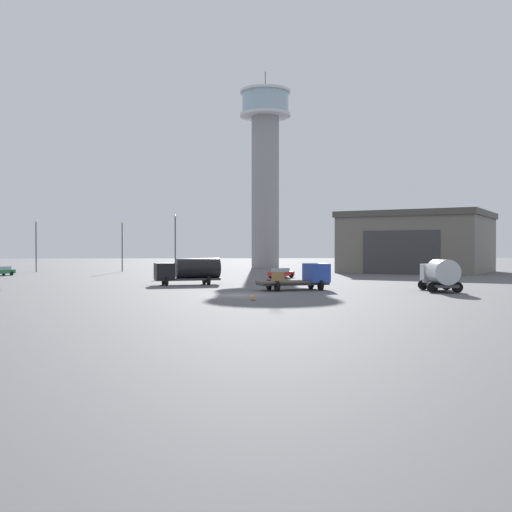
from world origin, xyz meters
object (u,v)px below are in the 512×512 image
control_tower (265,163)px  light_post_east (175,239)px  truck_fuel_tanker_black (189,270)px  light_post_north (122,242)px  truck_fuel_tanker_silver (440,274)px  truck_flatbed_blue (304,277)px  light_post_west (36,241)px  car_red (281,273)px  traffic_cone_near_left (253,297)px  car_green (0,271)px

control_tower → light_post_east: bearing=-119.3°
truck_fuel_tanker_black → light_post_north: (-12.52, 39.66, 3.58)m
truck_fuel_tanker_silver → control_tower: bearing=15.5°
light_post_east → light_post_north: size_ratio=1.06×
truck_flatbed_blue → light_post_west: bearing=114.6°
car_red → truck_fuel_tanker_black: bearing=178.9°
light_post_west → car_red: bearing=-32.9°
truck_fuel_tanker_black → traffic_cone_near_left: (5.43, -20.67, -1.36)m
car_red → light_post_east: bearing=88.5°
car_green → car_red: size_ratio=1.09×
truck_fuel_tanker_black → traffic_cone_near_left: bearing=91.9°
traffic_cone_near_left → light_post_north: bearing=106.6°
car_green → traffic_cone_near_left: 57.26m
truck_flatbed_blue → car_red: bearing=74.5°
car_red → light_post_east: (-14.93, 13.01, 4.78)m
light_post_north → truck_flatbed_blue: bearing=-64.0°
control_tower → light_post_north: 36.83m
truck_flatbed_blue → traffic_cone_near_left: size_ratio=12.57×
truck_fuel_tanker_black → car_green: (-28.62, 25.37, -0.91)m
light_post_west → traffic_cone_near_left: size_ratio=15.40×
truck_flatbed_blue → truck_fuel_tanker_black: (-11.40, 9.32, 0.39)m
truck_flatbed_blue → light_post_west: 62.46m
truck_flatbed_blue → car_green: truck_flatbed_blue is taller
truck_flatbed_blue → light_post_east: 39.41m
truck_fuel_tanker_silver → car_green: bearing=62.2°
car_green → control_tower: bearing=158.6°
car_green → light_post_east: bearing=125.5°
light_post_north → truck_fuel_tanker_black: bearing=-72.5°
truck_flatbed_blue → truck_fuel_tanker_black: truck_fuel_tanker_black is taller
control_tower → traffic_cone_near_left: size_ratio=70.55×
traffic_cone_near_left → car_green: bearing=126.5°
truck_flatbed_blue → control_tower: bearing=73.7°
car_red → light_post_east: light_post_east is taller
light_post_north → light_post_west: bearing=-179.9°
light_post_west → light_post_east: light_post_east is taller
truck_fuel_tanker_black → light_post_east: (-2.75, 27.21, 3.87)m
control_tower → car_green: bearing=-142.8°
control_tower → car_red: 48.86m
truck_fuel_tanker_black → truck_fuel_tanker_silver: 26.94m
truck_fuel_tanker_black → truck_fuel_tanker_silver: truck_fuel_tanker_silver is taller
car_red → light_post_west: light_post_west is taller
truck_fuel_tanker_silver → car_red: truck_fuel_tanker_silver is taller
truck_fuel_tanker_silver → truck_flatbed_blue: bearing=83.3°
car_red → light_post_west: bearing=96.7°
traffic_cone_near_left → truck_fuel_tanker_silver: bearing=23.7°
car_green → truck_flatbed_blue: bearing=80.5°
truck_flatbed_blue → light_post_west: size_ratio=0.82×
light_post_east → car_green: bearing=-175.9°
car_green → light_post_west: bearing=-154.4°
truck_flatbed_blue → traffic_cone_near_left: (-5.98, -11.34, -0.97)m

